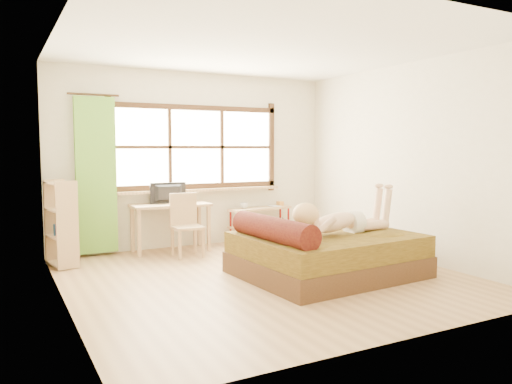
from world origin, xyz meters
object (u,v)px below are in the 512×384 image
bookshelf (61,223)px  chair (186,221)px  woman (340,209)px  kitten (272,227)px  bed (324,253)px  pipe_shelf (261,216)px  desk (170,210)px

bookshelf → chair: bearing=-16.3°
woman → kitten: 0.90m
bed → pipe_shelf: 2.38m
kitten → bookshelf: bearing=134.3°
bed → kitten: 0.76m
kitten → chair: bearing=99.6°
bed → woman: woman is taller
desk → chair: chair is taller
bed → bookshelf: 3.38m
bookshelf → bed: bearing=-48.1°
woman → pipe_shelf: size_ratio=1.24×
woman → bookshelf: 3.57m
kitten → chair: (-0.42, 1.75, -0.13)m
desk → chair: bearing=-73.2°
woman → pipe_shelf: woman is taller
kitten → desk: (-0.52, 2.11, -0.01)m
chair → pipe_shelf: (1.49, 0.49, -0.09)m
woman → chair: 2.32m
woman → chair: woman is taller
kitten → chair: size_ratio=0.34×
pipe_shelf → bookshelf: 3.17m
woman → pipe_shelf: (0.20, 2.39, -0.40)m
bed → desk: size_ratio=1.85×
woman → bed: bearing=163.0°
pipe_shelf → kitten: bearing=-123.2°
desk → bookshelf: (-1.55, -0.26, -0.05)m
woman → desk: size_ratio=1.23×
bed → desk: bearing=114.3°
kitten → desk: size_ratio=0.26×
bed → bookshelf: bearing=140.6°
chair → bookshelf: bearing=177.6°
desk → chair: size_ratio=1.29×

